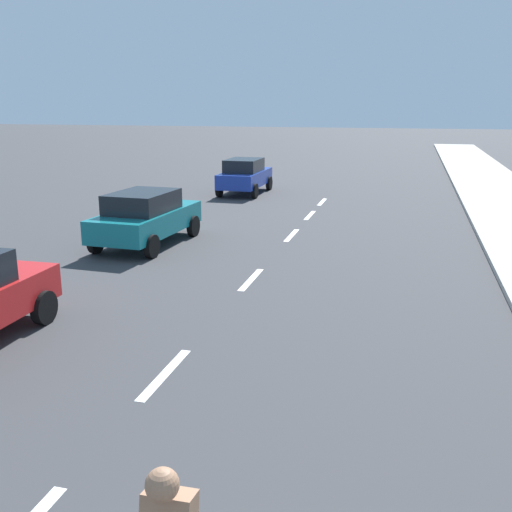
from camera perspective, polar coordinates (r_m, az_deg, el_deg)
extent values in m
plane|color=#38383A|center=(18.37, 3.50, 2.03)|extent=(160.00, 160.00, 0.00)
cube|color=white|center=(9.26, -8.83, -11.23)|extent=(0.16, 1.80, 0.01)
cube|color=white|center=(13.75, -0.47, -2.29)|extent=(0.16, 1.80, 0.01)
cube|color=white|center=(18.34, 3.47, 2.02)|extent=(0.16, 1.80, 0.01)
cube|color=white|center=(21.67, 5.25, 3.96)|extent=(0.16, 1.80, 0.01)
cube|color=white|center=(24.66, 6.43, 5.24)|extent=(0.16, 1.80, 0.01)
sphere|color=#9E7051|center=(3.98, -9.10, -21.09)|extent=(0.22, 0.22, 0.22)
cylinder|color=black|center=(11.66, -19.87, -4.73)|extent=(0.19, 0.64, 0.64)
cube|color=#14727A|center=(17.31, -10.55, 3.35)|extent=(1.91, 4.14, 0.64)
cube|color=black|center=(17.03, -10.96, 5.20)|extent=(1.61, 2.19, 0.56)
cylinder|color=black|center=(18.97, -10.83, 3.19)|extent=(0.21, 0.65, 0.64)
cylinder|color=black|center=(18.23, -6.10, 2.90)|extent=(0.21, 0.65, 0.64)
cylinder|color=black|center=(16.65, -15.30, 1.33)|extent=(0.21, 0.65, 0.64)
cylinder|color=black|center=(15.81, -10.09, 0.92)|extent=(0.21, 0.65, 0.64)
cube|color=#1E389E|center=(26.80, -1.06, 7.57)|extent=(1.64, 3.84, 0.64)
cube|color=black|center=(26.55, -1.18, 8.80)|extent=(1.43, 2.00, 0.56)
cylinder|color=black|center=(28.31, -1.90, 7.19)|extent=(0.19, 0.64, 0.64)
cylinder|color=black|center=(27.88, 1.29, 7.08)|extent=(0.19, 0.64, 0.64)
cylinder|color=black|center=(25.85, -3.58, 6.45)|extent=(0.19, 0.64, 0.64)
cylinder|color=black|center=(25.39, -0.13, 6.33)|extent=(0.19, 0.64, 0.64)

